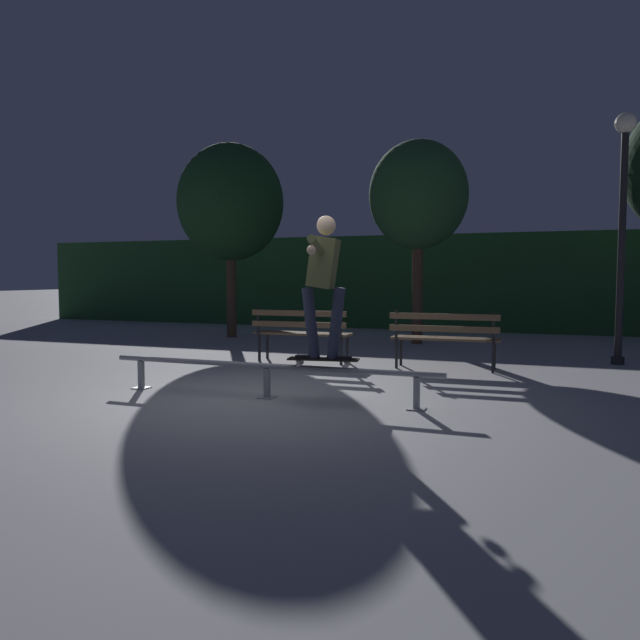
# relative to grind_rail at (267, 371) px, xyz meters

# --- Properties ---
(ground_plane) EXTENTS (90.00, 90.00, 0.00)m
(ground_plane) POSITION_rel_grind_rail_xyz_m (-0.00, -0.06, -0.31)
(ground_plane) COLOR #99999E
(hedge_backdrop) EXTENTS (24.00, 1.20, 2.45)m
(hedge_backdrop) POSITION_rel_grind_rail_xyz_m (-0.00, 10.04, 0.91)
(hedge_backdrop) COLOR #234C28
(hedge_backdrop) RESTS_ON ground
(grind_rail) EXTENTS (4.07, 0.18, 0.40)m
(grind_rail) POSITION_rel_grind_rail_xyz_m (0.00, 0.00, 0.00)
(grind_rail) COLOR gray
(grind_rail) RESTS_ON ground
(skateboard) EXTENTS (0.80, 0.33, 0.09)m
(skateboard) POSITION_rel_grind_rail_xyz_m (0.69, 0.00, 0.16)
(skateboard) COLOR black
(skateboard) RESTS_ON grind_rail
(skateboarder) EXTENTS (0.63, 1.39, 1.56)m
(skateboarder) POSITION_rel_grind_rail_xyz_m (0.69, 0.00, 1.10)
(skateboarder) COLOR black
(skateboarder) RESTS_ON skateboard
(park_bench_leftmost) EXTENTS (1.61, 0.45, 0.88)m
(park_bench_leftmost) POSITION_rel_grind_rail_xyz_m (-0.77, 2.87, 0.23)
(park_bench_leftmost) COLOR black
(park_bench_leftmost) RESTS_ON ground
(park_bench_left_center) EXTENTS (1.61, 0.45, 0.88)m
(park_bench_left_center) POSITION_rel_grind_rail_xyz_m (1.53, 2.87, 0.23)
(park_bench_left_center) COLOR black
(park_bench_left_center) RESTS_ON ground
(tree_behind_benches) EXTENTS (2.00, 2.00, 4.13)m
(tree_behind_benches) POSITION_rel_grind_rail_xyz_m (0.40, 6.26, 2.70)
(tree_behind_benches) COLOR #4C3828
(tree_behind_benches) RESTS_ON ground
(tree_far_left) EXTENTS (2.38, 2.38, 4.36)m
(tree_far_left) POSITION_rel_grind_rail_xyz_m (-3.84, 6.14, 2.72)
(tree_far_left) COLOR #4C3828
(tree_far_left) RESTS_ON ground
(lamp_post_right) EXTENTS (0.32, 0.32, 3.90)m
(lamp_post_right) POSITION_rel_grind_rail_xyz_m (4.00, 4.42, 2.17)
(lamp_post_right) COLOR black
(lamp_post_right) RESTS_ON ground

